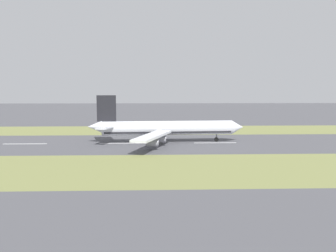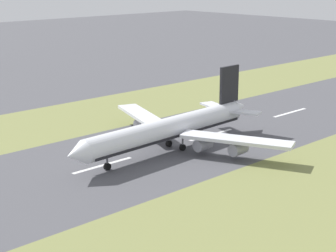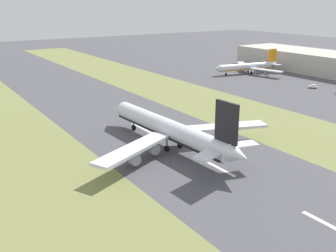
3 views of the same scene
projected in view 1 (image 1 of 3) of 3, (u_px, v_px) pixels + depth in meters
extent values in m
plane|color=#4C4C51|center=(154.00, 143.00, 138.49)|extent=(800.00, 800.00, 0.00)
cube|color=olive|center=(155.00, 130.00, 183.19)|extent=(40.00, 600.00, 0.01)
cube|color=olive|center=(153.00, 169.00, 93.80)|extent=(40.00, 600.00, 0.01)
cube|color=silver|center=(25.00, 144.00, 136.64)|extent=(1.20, 18.00, 0.01)
cube|color=silver|center=(121.00, 143.00, 138.01)|extent=(1.20, 18.00, 0.01)
cube|color=silver|center=(215.00, 143.00, 139.38)|extent=(1.20, 18.00, 0.01)
cylinder|color=silver|center=(168.00, 128.00, 140.58)|extent=(8.62, 56.22, 6.00)
cone|color=silver|center=(237.00, 127.00, 143.04)|extent=(6.11, 5.27, 5.88)
cone|color=silver|center=(95.00, 127.00, 137.98)|extent=(5.38, 6.23, 5.10)
cube|color=black|center=(168.00, 132.00, 140.76)|extent=(8.22, 53.97, 0.70)
cube|color=silver|center=(150.00, 126.00, 157.43)|extent=(28.85, 17.57, 0.90)
cube|color=silver|center=(153.00, 136.00, 122.76)|extent=(29.35, 15.25, 0.90)
cylinder|color=#93939E|center=(158.00, 133.00, 149.54)|extent=(3.42, 4.95, 3.20)
cylinder|color=#93939E|center=(150.00, 131.00, 158.17)|extent=(3.42, 4.95, 3.20)
cylinder|color=#93939E|center=(160.00, 139.00, 131.71)|extent=(3.42, 4.95, 3.20)
cylinder|color=#93939E|center=(152.00, 143.00, 122.52)|extent=(3.42, 4.95, 3.20)
cube|color=black|center=(106.00, 108.00, 137.53)|extent=(1.17, 8.03, 11.00)
cube|color=silver|center=(108.00, 125.00, 143.81)|extent=(10.91, 7.65, 0.60)
cube|color=silver|center=(105.00, 128.00, 132.92)|extent=(10.81, 6.88, 0.60)
cylinder|color=#59595E|center=(217.00, 136.00, 142.71)|extent=(0.50, 0.50, 3.20)
cylinder|color=black|center=(216.00, 139.00, 142.89)|extent=(0.98, 1.84, 1.80)
cylinder|color=#59595E|center=(161.00, 136.00, 143.32)|extent=(0.50, 0.50, 3.20)
cylinder|color=black|center=(161.00, 139.00, 143.50)|extent=(0.98, 1.84, 1.80)
cylinder|color=#59595E|center=(161.00, 137.00, 138.17)|extent=(0.50, 0.50, 3.20)
cylinder|color=black|center=(161.00, 141.00, 138.35)|extent=(0.98, 1.84, 1.80)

